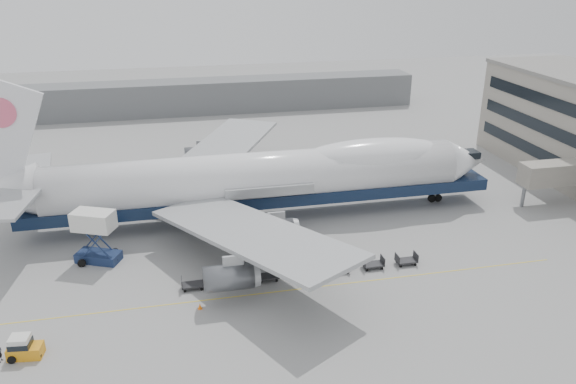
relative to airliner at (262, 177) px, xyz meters
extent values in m
plane|color=gray|center=(-0.64, -12.00, -5.62)|extent=(260.00, 260.00, 0.00)
cube|color=gold|center=(-0.64, -18.00, -5.62)|extent=(60.00, 0.15, 0.01)
cube|color=gray|center=(39.36, -4.00, -1.12)|extent=(9.00, 3.00, 3.00)
cylinder|color=slate|center=(35.36, -4.00, -4.12)|extent=(0.50, 0.50, 3.00)
cube|color=slate|center=(-10.64, 58.00, -2.12)|extent=(110.00, 8.00, 7.00)
cylinder|color=white|center=(-0.64, 0.00, 0.08)|extent=(52.00, 6.40, 6.40)
cube|color=#0E1C36|center=(0.36, 0.00, -2.48)|extent=(60.00, 5.76, 1.50)
cone|color=white|center=(28.36, 0.00, 0.08)|extent=(6.00, 6.40, 6.40)
ellipsoid|color=white|center=(14.96, 0.00, 1.84)|extent=(20.67, 5.78, 4.56)
cube|color=white|center=(-29.64, 0.00, 7.58)|extent=(10.52, 0.50, 13.56)
cylinder|color=#E85A7A|center=(-29.14, 0.00, 10.08)|extent=(3.40, 0.30, 3.40)
cube|color=#9EA0A3|center=(-3.64, -14.28, -0.52)|extent=(20.35, 26.74, 2.26)
cube|color=#9EA0A3|center=(-3.64, 14.28, -0.52)|extent=(20.35, 26.74, 2.26)
cylinder|color=#595B60|center=(-6.64, 19.00, -2.72)|extent=(4.80, 2.60, 2.60)
cylinder|color=#595B60|center=(-0.64, 10.00, -2.72)|extent=(4.80, 2.60, 2.60)
cylinder|color=#595B60|center=(-0.64, -10.00, -2.72)|extent=(4.80, 2.60, 2.60)
cylinder|color=#595B60|center=(-6.64, -19.00, -2.72)|extent=(4.80, 2.60, 2.60)
cylinder|color=slate|center=(24.36, 0.00, -4.37)|extent=(0.36, 0.36, 2.50)
cylinder|color=black|center=(24.36, 0.00, -5.07)|extent=(1.10, 0.45, 1.10)
cylinder|color=slate|center=(-3.64, -3.00, -4.37)|extent=(0.36, 0.36, 2.50)
cylinder|color=black|center=(-3.64, -3.00, -5.07)|extent=(1.10, 0.45, 1.10)
cylinder|color=slate|center=(-3.64, 3.00, -4.37)|extent=(0.36, 0.36, 2.50)
cylinder|color=black|center=(-3.64, 3.00, -5.07)|extent=(1.10, 0.45, 1.10)
cube|color=navy|center=(-19.97, -7.50, -5.10)|extent=(5.29, 4.02, 1.05)
cube|color=silver|center=(-19.97, -7.50, -0.62)|extent=(5.02, 4.04, 2.10)
cube|color=navy|center=(-19.97, -8.55, -2.82)|extent=(3.17, 1.48, 3.77)
cube|color=navy|center=(-19.97, -6.45, -2.82)|extent=(3.17, 1.48, 3.77)
cube|color=slate|center=(-19.97, -5.97, -0.62)|extent=(2.56, 1.97, 0.15)
cylinder|color=black|center=(-21.69, -8.45, -5.20)|extent=(0.86, 0.33, 0.86)
cylinder|color=black|center=(-21.69, -6.55, -5.20)|extent=(0.86, 0.33, 0.86)
cylinder|color=black|center=(-18.25, -8.45, -5.20)|extent=(0.86, 0.33, 0.86)
cylinder|color=black|center=(-18.25, -6.55, -5.20)|extent=(0.86, 0.33, 0.86)
cube|color=orange|center=(-24.49, -23.36, -5.08)|extent=(2.94, 1.82, 1.09)
cube|color=silver|center=(-24.79, -23.32, -4.08)|extent=(1.75, 1.57, 0.99)
cube|color=black|center=(-24.79, -23.32, -4.28)|extent=(1.86, 1.68, 0.50)
cylinder|color=black|center=(-25.49, -24.01, -5.28)|extent=(0.70, 0.30, 0.70)
cylinder|color=black|center=(-25.49, -22.71, -5.28)|extent=(0.70, 0.30, 0.70)
cylinder|color=black|center=(-23.50, -24.01, -5.28)|extent=(0.70, 0.30, 0.70)
cylinder|color=black|center=(-23.50, -22.71, -5.28)|extent=(0.70, 0.30, 0.70)
cone|color=orange|center=(-9.57, -19.37, -5.33)|extent=(0.38, 0.38, 0.60)
cube|color=orange|center=(-9.57, -19.37, -5.61)|extent=(0.41, 0.41, 0.03)
cube|color=#2D2D30|center=(-10.00, -15.55, -5.17)|extent=(2.30, 1.35, 0.18)
cube|color=#2D2D30|center=(-11.10, -15.55, -4.77)|extent=(0.08, 1.35, 0.90)
cube|color=#2D2D30|center=(-8.90, -15.55, -4.77)|extent=(0.08, 1.35, 0.90)
cylinder|color=black|center=(-10.85, -16.10, -5.47)|extent=(0.30, 0.12, 0.30)
cylinder|color=black|center=(-10.85, -15.00, -5.47)|extent=(0.30, 0.12, 0.30)
cylinder|color=black|center=(-9.15, -16.10, -5.47)|extent=(0.30, 0.12, 0.30)
cylinder|color=black|center=(-9.15, -15.00, -5.47)|extent=(0.30, 0.12, 0.30)
cube|color=#2D2D30|center=(-6.10, -15.55, -5.17)|extent=(2.30, 1.35, 0.18)
cube|color=#2D2D30|center=(-7.20, -15.55, -4.77)|extent=(0.08, 1.35, 0.90)
cube|color=#2D2D30|center=(-5.00, -15.55, -4.77)|extent=(0.08, 1.35, 0.90)
cylinder|color=black|center=(-6.95, -16.10, -5.47)|extent=(0.30, 0.12, 0.30)
cylinder|color=black|center=(-6.95, -15.00, -5.47)|extent=(0.30, 0.12, 0.30)
cylinder|color=black|center=(-5.25, -16.10, -5.47)|extent=(0.30, 0.12, 0.30)
cylinder|color=black|center=(-5.25, -15.00, -5.47)|extent=(0.30, 0.12, 0.30)
cube|color=#2D2D30|center=(-2.20, -15.55, -5.17)|extent=(2.30, 1.35, 0.18)
cube|color=#2D2D30|center=(-3.30, -15.55, -4.77)|extent=(0.08, 1.35, 0.90)
cube|color=#2D2D30|center=(-1.10, -15.55, -4.77)|extent=(0.08, 1.35, 0.90)
cylinder|color=black|center=(-3.05, -16.10, -5.47)|extent=(0.30, 0.12, 0.30)
cylinder|color=black|center=(-3.05, -15.00, -5.47)|extent=(0.30, 0.12, 0.30)
cylinder|color=black|center=(-1.35, -16.10, -5.47)|extent=(0.30, 0.12, 0.30)
cylinder|color=black|center=(-1.35, -15.00, -5.47)|extent=(0.30, 0.12, 0.30)
cube|color=#2D2D30|center=(1.70, -15.55, -5.17)|extent=(2.30, 1.35, 0.18)
cube|color=#2D2D30|center=(0.60, -15.55, -4.77)|extent=(0.08, 1.35, 0.90)
cube|color=#2D2D30|center=(2.80, -15.55, -4.77)|extent=(0.08, 1.35, 0.90)
cylinder|color=black|center=(0.85, -16.10, -5.47)|extent=(0.30, 0.12, 0.30)
cylinder|color=black|center=(0.85, -15.00, -5.47)|extent=(0.30, 0.12, 0.30)
cylinder|color=black|center=(2.55, -16.10, -5.47)|extent=(0.30, 0.12, 0.30)
cylinder|color=black|center=(2.55, -15.00, -5.47)|extent=(0.30, 0.12, 0.30)
cube|color=#2D2D30|center=(5.60, -15.55, -5.17)|extent=(2.30, 1.35, 0.18)
cube|color=#2D2D30|center=(4.50, -15.55, -4.77)|extent=(0.08, 1.35, 0.90)
cube|color=#2D2D30|center=(6.70, -15.55, -4.77)|extent=(0.08, 1.35, 0.90)
cylinder|color=black|center=(4.75, -16.10, -5.47)|extent=(0.30, 0.12, 0.30)
cylinder|color=black|center=(4.75, -15.00, -5.47)|extent=(0.30, 0.12, 0.30)
cylinder|color=black|center=(6.45, -16.10, -5.47)|extent=(0.30, 0.12, 0.30)
cylinder|color=black|center=(6.45, -15.00, -5.47)|extent=(0.30, 0.12, 0.30)
cube|color=#2D2D30|center=(9.49, -15.55, -5.17)|extent=(2.30, 1.35, 0.18)
cube|color=#2D2D30|center=(8.39, -15.55, -4.77)|extent=(0.08, 1.35, 0.90)
cube|color=#2D2D30|center=(10.59, -15.55, -4.77)|extent=(0.08, 1.35, 0.90)
cylinder|color=black|center=(8.64, -16.10, -5.47)|extent=(0.30, 0.12, 0.30)
cylinder|color=black|center=(8.64, -15.00, -5.47)|extent=(0.30, 0.12, 0.30)
cylinder|color=black|center=(10.34, -16.10, -5.47)|extent=(0.30, 0.12, 0.30)
cylinder|color=black|center=(10.34, -15.00, -5.47)|extent=(0.30, 0.12, 0.30)
cube|color=#2D2D30|center=(13.39, -15.55, -5.17)|extent=(2.30, 1.35, 0.18)
cube|color=#2D2D30|center=(12.29, -15.55, -4.77)|extent=(0.08, 1.35, 0.90)
cube|color=#2D2D30|center=(14.49, -15.55, -4.77)|extent=(0.08, 1.35, 0.90)
cylinder|color=black|center=(12.54, -16.10, -5.47)|extent=(0.30, 0.12, 0.30)
cylinder|color=black|center=(12.54, -15.00, -5.47)|extent=(0.30, 0.12, 0.30)
cylinder|color=black|center=(14.24, -16.10, -5.47)|extent=(0.30, 0.12, 0.30)
cylinder|color=black|center=(14.24, -15.00, -5.47)|extent=(0.30, 0.12, 0.30)
camera|label=1|loc=(-11.03, -65.99, 25.49)|focal=35.00mm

